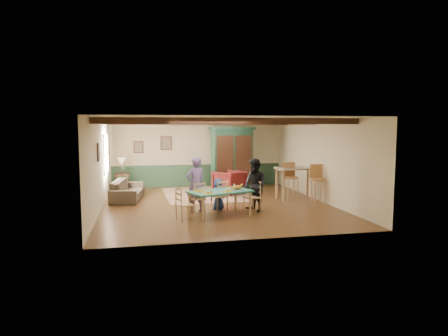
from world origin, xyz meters
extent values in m
plane|color=#482914|center=(0.00, 0.00, 0.00)|extent=(8.00, 8.00, 0.00)
cube|color=beige|center=(0.00, 4.00, 1.35)|extent=(7.00, 0.02, 2.70)
cube|color=beige|center=(-3.50, 0.00, 1.35)|extent=(0.02, 8.00, 2.70)
cube|color=beige|center=(3.50, 0.00, 1.35)|extent=(0.02, 8.00, 2.70)
cube|color=silver|center=(0.00, 0.00, 2.70)|extent=(7.00, 8.00, 0.02)
cube|color=#213C27|center=(0.00, 3.98, 0.45)|extent=(6.95, 0.03, 0.90)
cube|color=black|center=(0.00, -2.30, 2.61)|extent=(6.95, 0.16, 0.16)
cube|color=black|center=(0.00, 0.40, 2.61)|extent=(6.95, 0.16, 0.16)
cube|color=black|center=(0.00, 3.00, 2.61)|extent=(6.95, 0.16, 0.16)
imported|color=slate|center=(-0.79, -1.02, 0.81)|extent=(0.68, 0.56, 1.61)
imported|color=black|center=(0.91, -1.22, 0.77)|extent=(0.80, 0.90, 1.54)
imported|color=navy|center=(-0.09, -0.77, 0.47)|extent=(0.53, 0.43, 0.94)
cube|color=beige|center=(0.04, 1.98, 0.01)|extent=(3.13, 3.68, 0.01)
cube|color=#153425|center=(1.22, 3.11, 1.22)|extent=(1.78, 0.85, 2.44)
imported|color=#460E11|center=(0.83, 1.84, 0.43)|extent=(1.30, 1.31, 0.87)
imported|color=#3B3025|center=(-2.77, 1.53, 0.33)|extent=(1.16, 2.35, 0.66)
camera|label=1|loc=(-2.31, -12.24, 2.48)|focal=32.00mm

